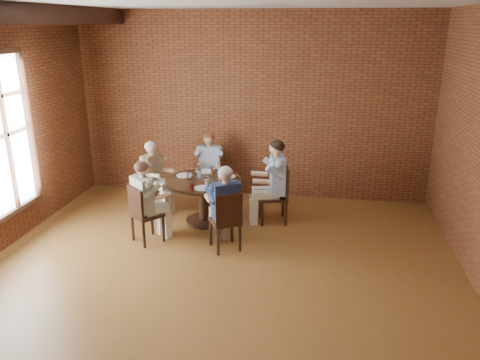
# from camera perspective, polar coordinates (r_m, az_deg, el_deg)

# --- Properties ---
(floor) EXTENTS (7.00, 7.00, 0.00)m
(floor) POSITION_cam_1_polar(r_m,az_deg,el_deg) (6.02, -3.45, -13.10)
(floor) COLOR brown
(floor) RESTS_ON ground
(wall_back) EXTENTS (7.00, 0.00, 7.00)m
(wall_back) POSITION_cam_1_polar(r_m,az_deg,el_deg) (8.69, 1.39, 8.92)
(wall_back) COLOR brown
(wall_back) RESTS_ON ground
(dining_table) EXTENTS (1.25, 1.25, 0.75)m
(dining_table) POSITION_cam_1_polar(r_m,az_deg,el_deg) (7.67, -4.41, -1.54)
(dining_table) COLOR black
(dining_table) RESTS_ON floor
(chair_a) EXTENTS (0.54, 0.54, 0.97)m
(chair_a) POSITION_cam_1_polar(r_m,az_deg,el_deg) (7.73, 4.76, -1.44)
(chair_a) COLOR black
(chair_a) RESTS_ON floor
(diner_a) EXTENTS (0.79, 0.69, 1.39)m
(diner_a) POSITION_cam_1_polar(r_m,az_deg,el_deg) (7.66, 4.10, -0.24)
(diner_a) COLOR #3E60A2
(diner_a) RESTS_ON floor
(chair_b) EXTENTS (0.44, 0.44, 0.90)m
(chair_b) POSITION_cam_1_polar(r_m,az_deg,el_deg) (8.74, -3.69, 0.78)
(chair_b) COLOR black
(chair_b) RESTS_ON floor
(diner_b) EXTENTS (0.56, 0.66, 1.26)m
(diner_b) POSITION_cam_1_polar(r_m,az_deg,el_deg) (8.63, -3.75, 1.51)
(diner_b) COLOR #9DA9C8
(diner_b) RESTS_ON floor
(chair_c) EXTENTS (0.50, 0.50, 0.89)m
(chair_c) POSITION_cam_1_polar(r_m,az_deg,el_deg) (8.35, -10.75, -0.43)
(chair_c) COLOR black
(chair_c) RESTS_ON floor
(diner_c) EXTENTS (0.71, 0.65, 1.24)m
(diner_c) POSITION_cam_1_polar(r_m,az_deg,el_deg) (8.26, -10.42, 0.37)
(diner_c) COLOR brown
(diner_c) RESTS_ON floor
(chair_d) EXTENTS (0.56, 0.56, 0.90)m
(chair_d) POSITION_cam_1_polar(r_m,az_deg,el_deg) (7.11, -11.81, -3.86)
(chair_d) COLOR black
(chair_d) RESTS_ON floor
(diner_d) EXTENTS (0.76, 0.77, 1.27)m
(diner_d) POSITION_cam_1_polar(r_m,az_deg,el_deg) (7.09, -11.35, -2.66)
(diner_d) COLOR #A58C81
(diner_d) RESTS_ON floor
(chair_e) EXTENTS (0.54, 0.54, 0.90)m
(chair_e) POSITION_cam_1_polar(r_m,az_deg,el_deg) (6.72, -1.65, -4.80)
(chair_e) COLOR black
(chair_e) RESTS_ON floor
(diner_e) EXTENTS (0.73, 0.77, 1.27)m
(diner_e) POSITION_cam_1_polar(r_m,az_deg,el_deg) (6.73, -1.88, -3.45)
(diner_e) COLOR navy
(diner_e) RESTS_ON floor
(plate_a) EXTENTS (0.26, 0.26, 0.01)m
(plate_a) POSITION_cam_1_polar(r_m,az_deg,el_deg) (7.71, -1.53, 0.42)
(plate_a) COLOR white
(plate_a) RESTS_ON dining_table
(plate_b) EXTENTS (0.26, 0.26, 0.01)m
(plate_b) POSITION_cam_1_polar(r_m,az_deg,el_deg) (8.00, -4.15, 1.07)
(plate_b) COLOR white
(plate_b) RESTS_ON dining_table
(plate_c) EXTENTS (0.26, 0.26, 0.01)m
(plate_c) POSITION_cam_1_polar(r_m,az_deg,el_deg) (7.83, -6.79, 0.58)
(plate_c) COLOR white
(plate_c) RESTS_ON dining_table
(plate_d) EXTENTS (0.26, 0.26, 0.01)m
(plate_d) POSITION_cam_1_polar(r_m,az_deg,el_deg) (7.19, -4.58, -0.98)
(plate_d) COLOR white
(plate_d) RESTS_ON dining_table
(glass_a) EXTENTS (0.07, 0.07, 0.14)m
(glass_a) POSITION_cam_1_polar(r_m,az_deg,el_deg) (7.58, -1.91, 0.59)
(glass_a) COLOR white
(glass_a) RESTS_ON dining_table
(glass_b) EXTENTS (0.07, 0.07, 0.14)m
(glass_b) POSITION_cam_1_polar(r_m,az_deg,el_deg) (7.81, -3.33, 1.13)
(glass_b) COLOR white
(glass_b) RESTS_ON dining_table
(glass_c) EXTENTS (0.07, 0.07, 0.14)m
(glass_c) POSITION_cam_1_polar(r_m,az_deg,el_deg) (7.88, -5.18, 1.23)
(glass_c) COLOR white
(glass_c) RESTS_ON dining_table
(glass_d) EXTENTS (0.07, 0.07, 0.14)m
(glass_d) POSITION_cam_1_polar(r_m,az_deg,el_deg) (7.66, -4.96, 0.73)
(glass_d) COLOR white
(glass_d) RESTS_ON dining_table
(glass_e) EXTENTS (0.07, 0.07, 0.14)m
(glass_e) POSITION_cam_1_polar(r_m,az_deg,el_deg) (7.60, -6.21, 0.54)
(glass_e) COLOR white
(glass_e) RESTS_ON dining_table
(glass_f) EXTENTS (0.07, 0.07, 0.14)m
(glass_f) POSITION_cam_1_polar(r_m,az_deg,el_deg) (7.17, -5.90, -0.56)
(glass_f) COLOR white
(glass_f) RESTS_ON dining_table
(glass_g) EXTENTS (0.07, 0.07, 0.14)m
(glass_g) POSITION_cam_1_polar(r_m,az_deg,el_deg) (7.34, -4.02, -0.04)
(glass_g) COLOR white
(glass_g) RESTS_ON dining_table
(glass_h) EXTENTS (0.07, 0.07, 0.14)m
(glass_h) POSITION_cam_1_polar(r_m,az_deg,el_deg) (7.47, -2.39, 0.31)
(glass_h) COLOR white
(glass_h) RESTS_ON dining_table
(smartphone) EXTENTS (0.08, 0.15, 0.01)m
(smartphone) POSITION_cam_1_polar(r_m,az_deg,el_deg) (7.36, -1.99, -0.49)
(smartphone) COLOR black
(smartphone) RESTS_ON dining_table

